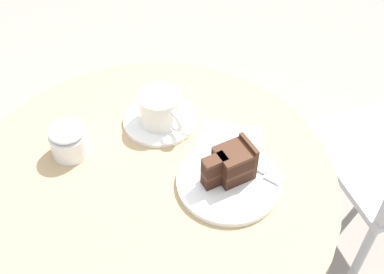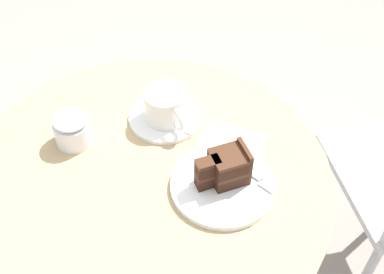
% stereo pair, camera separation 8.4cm
% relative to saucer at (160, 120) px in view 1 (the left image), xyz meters
% --- Properties ---
extents(cafe_table, '(0.72, 0.72, 0.69)m').
position_rel_saucer_xyz_m(cafe_table, '(0.11, -0.11, -0.12)').
color(cafe_table, tan).
rests_on(cafe_table, ground).
extents(saucer, '(0.16, 0.16, 0.01)m').
position_rel_saucer_xyz_m(saucer, '(0.00, 0.00, 0.00)').
color(saucer, white).
rests_on(saucer, cafe_table).
extents(coffee_cup, '(0.12, 0.09, 0.07)m').
position_rel_saucer_xyz_m(coffee_cup, '(0.01, -0.00, 0.04)').
color(coffee_cup, white).
rests_on(coffee_cup, saucer).
extents(teaspoon, '(0.11, 0.05, 0.00)m').
position_rel_saucer_xyz_m(teaspoon, '(0.04, 0.03, 0.01)').
color(teaspoon, silver).
rests_on(teaspoon, saucer).
extents(cake_plate, '(0.20, 0.20, 0.01)m').
position_rel_saucer_xyz_m(cake_plate, '(0.22, 0.00, 0.00)').
color(cake_plate, white).
rests_on(cake_plate, cafe_table).
extents(cake_slice, '(0.07, 0.10, 0.07)m').
position_rel_saucer_xyz_m(cake_slice, '(0.21, 0.01, 0.04)').
color(cake_slice, '#381E14').
rests_on(cake_slice, cake_plate).
extents(fork, '(0.13, 0.05, 0.00)m').
position_rel_saucer_xyz_m(fork, '(0.23, 0.06, 0.01)').
color(fork, silver).
rests_on(fork, cake_plate).
extents(napkin, '(0.18, 0.18, 0.00)m').
position_rel_saucer_xyz_m(napkin, '(0.14, 0.07, -0.00)').
color(napkin, beige).
rests_on(napkin, cafe_table).
extents(sugar_pot, '(0.07, 0.07, 0.07)m').
position_rel_saucer_xyz_m(sugar_pot, '(-0.04, -0.19, 0.03)').
color(sugar_pot, white).
rests_on(sugar_pot, cafe_table).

